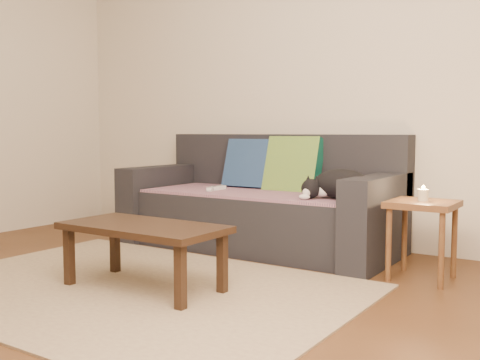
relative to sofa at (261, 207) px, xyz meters
The scene contains 13 objects.
ground 1.60m from the sofa, 90.00° to the right, with size 4.50×4.50×0.00m, color brown.
back_wall 1.08m from the sofa, 90.00° to the left, with size 4.50×0.04×2.60m, color beige.
sofa is the anchor object (origin of this frame).
throw_blanket 0.15m from the sofa, 90.00° to the right, with size 1.66×0.74×0.02m, color #422A50.
cushion_navy 0.43m from the sofa, 143.67° to the left, with size 0.39×0.10×0.39m, color #12254F.
cushion_green 0.41m from the sofa, 42.18° to the left, with size 0.44×0.11×0.44m, color #0B493B.
cat 0.77m from the sofa, 13.41° to the right, with size 0.46×0.34×0.20m.
wii_remote_a 0.41m from the sofa, 144.08° to the right, with size 0.15×0.04×0.03m, color white.
wii_remote_b 0.37m from the sofa, 155.51° to the right, with size 0.15×0.04×0.03m, color white.
side_table 1.34m from the sofa, 12.29° to the right, with size 0.38×0.38×0.48m.
candle 1.35m from the sofa, 12.29° to the right, with size 0.06×0.06×0.09m.
rug 1.45m from the sofa, 90.00° to the right, with size 2.50×1.80×0.01m, color tan.
coffee_table 1.39m from the sofa, 86.97° to the right, with size 0.94×0.47×0.38m.
Camera 1 is at (2.24, -2.09, 0.89)m, focal length 42.00 mm.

